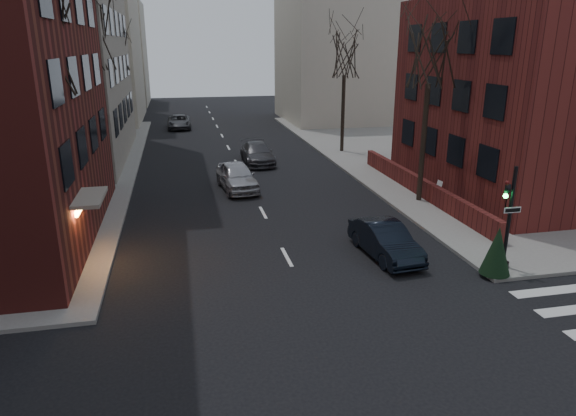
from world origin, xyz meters
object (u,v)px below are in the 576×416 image
object	(u,v)px
tree_right_a	(431,52)
sandwich_board	(441,187)
tree_left_b	(89,35)
car_lane_far	(179,122)
car_lane_silver	(237,176)
car_lane_gray	(257,153)
traffic_signal	(507,224)
tree_left_c	(116,49)
tree_left_a	(41,43)
streetlamp_near	(100,125)
streetlamp_far	(129,92)
tree_right_b	(345,55)
parked_sedan	(385,240)
evergreen_shrub	(497,250)

from	to	relation	value
tree_right_a	sandwich_board	bearing A→B (deg)	22.27
tree_left_b	car_lane_far	xyz separation A→B (m)	(4.86, 21.31, -8.22)
car_lane_silver	tree_left_b	bearing A→B (deg)	151.76
car_lane_gray	sandwich_board	world-z (taller)	car_lane_gray
traffic_signal	tree_left_c	distance (m)	35.76
tree_left_a	tree_left_c	distance (m)	26.00
streetlamp_near	traffic_signal	bearing A→B (deg)	-38.87
streetlamp_far	sandwich_board	distance (m)	30.10
traffic_signal	tree_left_a	world-z (taller)	tree_left_a
tree_right_b	car_lane_far	distance (m)	21.08
tree_left_b	parked_sedan	size ratio (longest dim) A/B	2.50
tree_left_a	parked_sedan	world-z (taller)	tree_left_a
tree_right_a	sandwich_board	xyz separation A→B (m)	(1.70, 0.70, -7.46)
streetlamp_far	evergreen_shrub	xyz separation A→B (m)	(15.50, -33.50, -3.16)
car_lane_gray	car_lane_far	world-z (taller)	car_lane_gray
car_lane_far	evergreen_shrub	bearing A→B (deg)	-73.03
tree_right_b	streetlamp_far	world-z (taller)	tree_right_b
tree_left_c	car_lane_gray	size ratio (longest dim) A/B	1.89
streetlamp_far	car_lane_gray	bearing A→B (deg)	-52.00
tree_left_c	sandwich_board	size ratio (longest dim) A/B	11.74
traffic_signal	tree_left_a	size ratio (longest dim) A/B	0.39
car_lane_silver	evergreen_shrub	xyz separation A→B (m)	(8.10, -14.25, 0.26)
streetlamp_far	tree_right_a	bearing A→B (deg)	-54.69
tree_left_b	car_lane_silver	distance (m)	11.83
tree_left_a	tree_right_b	size ratio (longest dim) A/B	1.12
car_lane_far	tree_right_a	bearing A→B (deg)	-65.69
tree_right_a	evergreen_shrub	xyz separation A→B (m)	(-1.50, -9.50, -6.95)
tree_right_b	parked_sedan	size ratio (longest dim) A/B	2.12
streetlamp_far	car_lane_far	bearing A→B (deg)	51.26
car_lane_silver	car_lane_gray	bearing A→B (deg)	65.12
tree_right_a	streetlamp_far	distance (m)	29.65
tree_left_b	car_lane_gray	bearing A→B (deg)	19.07
tree_left_c	tree_left_b	bearing A→B (deg)	-90.00
tree_right_a	streetlamp_far	xyz separation A→B (m)	(-17.00, 24.00, -3.79)
tree_right_b	car_lane_gray	size ratio (longest dim) A/B	1.78
tree_right_a	tree_right_b	distance (m)	14.01
tree_right_b	streetlamp_far	size ratio (longest dim) A/B	1.46
tree_right_a	parked_sedan	bearing A→B (deg)	-125.37
streetlamp_near	sandwich_board	xyz separation A→B (m)	(18.70, -3.30, -3.67)
car_lane_gray	evergreen_shrub	size ratio (longest dim) A/B	2.76
car_lane_far	evergreen_shrub	xyz separation A→B (m)	(11.24, -38.81, 0.39)
tree_right_b	tree_left_a	bearing A→B (deg)	-134.36
tree_left_c	car_lane_far	xyz separation A→B (m)	(4.86, 7.31, -7.33)
tree_left_b	streetlamp_far	world-z (taller)	tree_left_b
traffic_signal	streetlamp_far	xyz separation A→B (m)	(-16.14, 33.01, 2.33)
streetlamp_near	sandwich_board	size ratio (longest dim) A/B	7.58
tree_right_a	evergreen_shrub	size ratio (longest dim) A/B	5.22
sandwich_board	traffic_signal	bearing A→B (deg)	-108.15
tree_left_c	tree_left_a	bearing A→B (deg)	-90.00
traffic_signal	tree_right_b	world-z (taller)	tree_right_b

